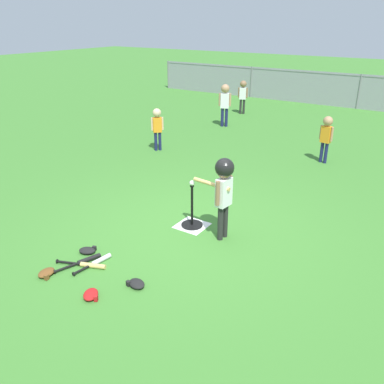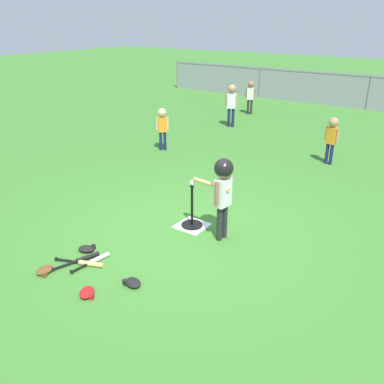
{
  "view_description": "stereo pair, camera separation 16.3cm",
  "coord_description": "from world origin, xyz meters",
  "px_view_note": "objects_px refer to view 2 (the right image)",
  "views": [
    {
      "loc": [
        2.87,
        -4.25,
        2.86
      ],
      "look_at": [
        -0.05,
        0.17,
        0.55
      ],
      "focal_mm": 37.47,
      "sensor_mm": 36.0,
      "label": 1
    },
    {
      "loc": [
        3.01,
        -4.16,
        2.86
      ],
      "look_at": [
        -0.05,
        0.17,
        0.55
      ],
      "focal_mm": 37.47,
      "sensor_mm": 36.0,
      "label": 2
    }
  ],
  "objects_px": {
    "spare_bat_black": "(83,259)",
    "glove_near_bats": "(133,283)",
    "batting_tee": "(192,220)",
    "baseball_on_tee": "(192,183)",
    "fielder_near_right": "(332,134)",
    "glove_tossed_aside": "(45,270)",
    "fielder_deep_right": "(232,100)",
    "batter_child": "(223,183)",
    "fielder_deep_left": "(162,124)",
    "spare_bat_silver": "(96,260)",
    "glove_by_plate": "(87,249)",
    "fielder_near_left": "(250,93)",
    "spare_bat_wood": "(86,263)",
    "glove_outfield_drop": "(87,293)"
  },
  "relations": [
    {
      "from": "fielder_near_right",
      "to": "spare_bat_black",
      "type": "height_order",
      "value": "fielder_near_right"
    },
    {
      "from": "batting_tee",
      "to": "baseball_on_tee",
      "type": "height_order",
      "value": "baseball_on_tee"
    },
    {
      "from": "fielder_deep_left",
      "to": "fielder_deep_right",
      "type": "relative_size",
      "value": 0.83
    },
    {
      "from": "spare_bat_black",
      "to": "spare_bat_wood",
      "type": "bearing_deg",
      "value": -21.2
    },
    {
      "from": "glove_near_bats",
      "to": "spare_bat_silver",
      "type": "bearing_deg",
      "value": 173.36
    },
    {
      "from": "baseball_on_tee",
      "to": "glove_tossed_aside",
      "type": "height_order",
      "value": "baseball_on_tee"
    },
    {
      "from": "spare_bat_black",
      "to": "glove_near_bats",
      "type": "height_order",
      "value": "glove_near_bats"
    },
    {
      "from": "fielder_deep_left",
      "to": "spare_bat_silver",
      "type": "height_order",
      "value": "fielder_deep_left"
    },
    {
      "from": "fielder_deep_left",
      "to": "spare_bat_wood",
      "type": "bearing_deg",
      "value": -62.46
    },
    {
      "from": "spare_bat_silver",
      "to": "spare_bat_black",
      "type": "distance_m",
      "value": 0.17
    },
    {
      "from": "spare_bat_silver",
      "to": "spare_bat_black",
      "type": "relative_size",
      "value": 0.94
    },
    {
      "from": "fielder_deep_right",
      "to": "spare_bat_black",
      "type": "height_order",
      "value": "fielder_deep_right"
    },
    {
      "from": "spare_bat_wood",
      "to": "spare_bat_black",
      "type": "height_order",
      "value": "same"
    },
    {
      "from": "spare_bat_silver",
      "to": "glove_tossed_aside",
      "type": "bearing_deg",
      "value": -122.36
    },
    {
      "from": "batting_tee",
      "to": "spare_bat_silver",
      "type": "distance_m",
      "value": 1.57
    },
    {
      "from": "fielder_near_right",
      "to": "spare_bat_black",
      "type": "bearing_deg",
      "value": -103.8
    },
    {
      "from": "fielder_near_right",
      "to": "fielder_deep_right",
      "type": "bearing_deg",
      "value": 154.67
    },
    {
      "from": "batter_child",
      "to": "glove_by_plate",
      "type": "height_order",
      "value": "batter_child"
    },
    {
      "from": "spare_bat_black",
      "to": "glove_by_plate",
      "type": "bearing_deg",
      "value": 127.35
    },
    {
      "from": "glove_by_plate",
      "to": "glove_tossed_aside",
      "type": "xyz_separation_m",
      "value": [
        -0.03,
        -0.63,
        0.0
      ]
    },
    {
      "from": "spare_bat_black",
      "to": "glove_by_plate",
      "type": "distance_m",
      "value": 0.24
    },
    {
      "from": "batter_child",
      "to": "batting_tee",
      "type": "bearing_deg",
      "value": 173.58
    },
    {
      "from": "baseball_on_tee",
      "to": "fielder_deep_left",
      "type": "xyz_separation_m",
      "value": [
        -2.72,
        2.67,
        -0.06
      ]
    },
    {
      "from": "fielder_near_right",
      "to": "glove_outfield_drop",
      "type": "bearing_deg",
      "value": -97.44
    },
    {
      "from": "batting_tee",
      "to": "fielder_deep_right",
      "type": "distance_m",
      "value": 6.09
    },
    {
      "from": "fielder_near_right",
      "to": "batting_tee",
      "type": "bearing_deg",
      "value": -100.99
    },
    {
      "from": "spare_bat_black",
      "to": "spare_bat_silver",
      "type": "bearing_deg",
      "value": 27.28
    },
    {
      "from": "glove_by_plate",
      "to": "glove_outfield_drop",
      "type": "xyz_separation_m",
      "value": [
        0.72,
        -0.62,
        0.0
      ]
    },
    {
      "from": "fielder_deep_right",
      "to": "batter_child",
      "type": "bearing_deg",
      "value": -60.98
    },
    {
      "from": "batting_tee",
      "to": "fielder_near_right",
      "type": "height_order",
      "value": "fielder_near_right"
    },
    {
      "from": "spare_bat_silver",
      "to": "glove_by_plate",
      "type": "relative_size",
      "value": 2.14
    },
    {
      "from": "baseball_on_tee",
      "to": "spare_bat_wood",
      "type": "height_order",
      "value": "baseball_on_tee"
    },
    {
      "from": "batting_tee",
      "to": "batter_child",
      "type": "relative_size",
      "value": 0.55
    },
    {
      "from": "spare_bat_silver",
      "to": "glove_tossed_aside",
      "type": "relative_size",
      "value": 2.4
    },
    {
      "from": "fielder_near_left",
      "to": "batter_child",
      "type": "bearing_deg",
      "value": -65.02
    },
    {
      "from": "batter_child",
      "to": "fielder_near_left",
      "type": "distance_m",
      "value": 8.08
    },
    {
      "from": "spare_bat_black",
      "to": "glove_by_plate",
      "type": "height_order",
      "value": "glove_by_plate"
    },
    {
      "from": "spare_bat_black",
      "to": "glove_outfield_drop",
      "type": "bearing_deg",
      "value": -36.98
    },
    {
      "from": "fielder_deep_left",
      "to": "fielder_near_left",
      "type": "xyz_separation_m",
      "value": [
        -0.14,
        4.59,
        0.04
      ]
    },
    {
      "from": "fielder_near_right",
      "to": "glove_near_bats",
      "type": "bearing_deg",
      "value": -95.04
    },
    {
      "from": "glove_tossed_aside",
      "to": "baseball_on_tee",
      "type": "bearing_deg",
      "value": 69.19
    },
    {
      "from": "spare_bat_wood",
      "to": "spare_bat_silver",
      "type": "bearing_deg",
      "value": 69.76
    },
    {
      "from": "batter_child",
      "to": "glove_tossed_aside",
      "type": "bearing_deg",
      "value": -123.86
    },
    {
      "from": "glove_near_bats",
      "to": "glove_tossed_aside",
      "type": "xyz_separation_m",
      "value": [
        -1.05,
        -0.44,
        0.0
      ]
    },
    {
      "from": "batting_tee",
      "to": "spare_bat_wood",
      "type": "xyz_separation_m",
      "value": [
        -0.48,
        -1.62,
        -0.07
      ]
    },
    {
      "from": "batting_tee",
      "to": "glove_by_plate",
      "type": "relative_size",
      "value": 2.49
    },
    {
      "from": "batter_child",
      "to": "fielder_near_right",
      "type": "distance_m",
      "value": 4.01
    },
    {
      "from": "glove_by_plate",
      "to": "batting_tee",
      "type": "bearing_deg",
      "value": 62.15
    },
    {
      "from": "glove_tossed_aside",
      "to": "fielder_deep_right",
      "type": "bearing_deg",
      "value": 103.24
    },
    {
      "from": "fielder_near_left",
      "to": "fielder_deep_right",
      "type": "distance_m",
      "value": 1.79
    }
  ]
}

